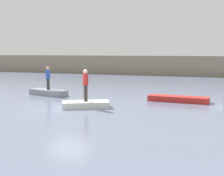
{
  "coord_description": "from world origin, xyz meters",
  "views": [
    {
      "loc": [
        8.51,
        -15.73,
        3.21
      ],
      "look_at": [
        1.46,
        3.26,
        0.85
      ],
      "focal_mm": 50.24,
      "sensor_mm": 36.0,
      "label": 1
    }
  ],
  "objects_px": {
    "rowboat_red": "(178,99)",
    "person_blue_shirt": "(48,77)",
    "rowboat_grey": "(48,92)",
    "rowboat_white": "(86,105)",
    "person_red_shirt": "(86,83)"
  },
  "relations": [
    {
      "from": "rowboat_grey",
      "to": "rowboat_white",
      "type": "xyz_separation_m",
      "value": [
        4.8,
        -3.75,
        -0.02
      ]
    },
    {
      "from": "rowboat_white",
      "to": "person_blue_shirt",
      "type": "bearing_deg",
      "value": 114.21
    },
    {
      "from": "rowboat_red",
      "to": "person_blue_shirt",
      "type": "distance_m",
      "value": 9.53
    },
    {
      "from": "rowboat_red",
      "to": "person_blue_shirt",
      "type": "bearing_deg",
      "value": -175.41
    },
    {
      "from": "person_blue_shirt",
      "to": "rowboat_red",
      "type": "bearing_deg",
      "value": 1.76
    },
    {
      "from": "rowboat_red",
      "to": "person_red_shirt",
      "type": "distance_m",
      "value": 6.28
    },
    {
      "from": "rowboat_red",
      "to": "rowboat_white",
      "type": "bearing_deg",
      "value": -136.16
    },
    {
      "from": "person_blue_shirt",
      "to": "rowboat_grey",
      "type": "bearing_deg",
      "value": 0.0
    },
    {
      "from": "rowboat_white",
      "to": "person_red_shirt",
      "type": "height_order",
      "value": "person_red_shirt"
    },
    {
      "from": "rowboat_grey",
      "to": "rowboat_white",
      "type": "distance_m",
      "value": 6.1
    },
    {
      "from": "rowboat_grey",
      "to": "person_red_shirt",
      "type": "relative_size",
      "value": 1.68
    },
    {
      "from": "rowboat_white",
      "to": "person_red_shirt",
      "type": "distance_m",
      "value": 1.22
    },
    {
      "from": "person_red_shirt",
      "to": "rowboat_grey",
      "type": "bearing_deg",
      "value": 142.0
    },
    {
      "from": "rowboat_grey",
      "to": "person_blue_shirt",
      "type": "height_order",
      "value": "person_blue_shirt"
    },
    {
      "from": "rowboat_white",
      "to": "rowboat_grey",
      "type": "bearing_deg",
      "value": 114.21
    }
  ]
}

